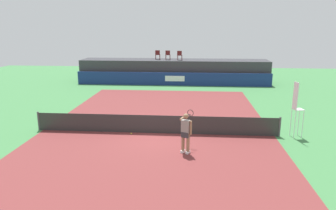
# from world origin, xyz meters

# --- Properties ---
(ground_plane) EXTENTS (48.00, 48.00, 0.00)m
(ground_plane) POSITION_xyz_m (0.00, 3.00, 0.00)
(ground_plane) COLOR #3D7A42
(court_inner) EXTENTS (12.00, 22.00, 0.00)m
(court_inner) POSITION_xyz_m (0.00, 0.00, 0.00)
(court_inner) COLOR maroon
(court_inner) RESTS_ON ground
(sponsor_wall) EXTENTS (18.00, 0.22, 1.20)m
(sponsor_wall) POSITION_xyz_m (0.00, 13.50, 0.60)
(sponsor_wall) COLOR navy
(sponsor_wall) RESTS_ON ground
(spectator_platform) EXTENTS (18.00, 2.80, 2.20)m
(spectator_platform) POSITION_xyz_m (0.00, 15.30, 1.10)
(spectator_platform) COLOR #38383D
(spectator_platform) RESTS_ON ground
(spectator_chair_far_left) EXTENTS (0.45, 0.45, 0.89)m
(spectator_chair_far_left) POSITION_xyz_m (-1.61, 15.38, 2.69)
(spectator_chair_far_left) COLOR #561919
(spectator_chair_far_left) RESTS_ON spectator_platform
(spectator_chair_left) EXTENTS (0.45, 0.45, 0.89)m
(spectator_chair_left) POSITION_xyz_m (-0.60, 15.23, 2.69)
(spectator_chair_left) COLOR #561919
(spectator_chair_left) RESTS_ON spectator_platform
(spectator_chair_center) EXTENTS (0.48, 0.48, 0.89)m
(spectator_chair_center) POSITION_xyz_m (0.55, 14.93, 2.69)
(spectator_chair_center) COLOR #561919
(spectator_chair_center) RESTS_ON spectator_platform
(umpire_chair) EXTENTS (0.51, 0.51, 2.76)m
(umpire_chair) POSITION_xyz_m (6.89, -0.02, 1.59)
(umpire_chair) COLOR white
(umpire_chair) RESTS_ON ground
(tennis_net) EXTENTS (12.40, 0.02, 0.95)m
(tennis_net) POSITION_xyz_m (0.00, 0.00, 0.47)
(tennis_net) COLOR #2D2D2D
(tennis_net) RESTS_ON ground
(net_post_near) EXTENTS (0.10, 0.10, 1.00)m
(net_post_near) POSITION_xyz_m (-6.20, 0.00, 0.50)
(net_post_near) COLOR #4C4C51
(net_post_near) RESTS_ON ground
(net_post_far) EXTENTS (0.10, 0.10, 1.00)m
(net_post_far) POSITION_xyz_m (6.20, 0.00, 0.50)
(net_post_far) COLOR #4C4C51
(net_post_far) RESTS_ON ground
(tennis_player) EXTENTS (0.60, 1.26, 1.77)m
(tennis_player) POSITION_xyz_m (1.60, -2.45, 0.96)
(tennis_player) COLOR white
(tennis_player) RESTS_ON court_inner
(tennis_ball) EXTENTS (0.07, 0.07, 0.07)m
(tennis_ball) POSITION_xyz_m (-1.22, -0.27, 0.04)
(tennis_ball) COLOR #D8EA33
(tennis_ball) RESTS_ON court_inner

